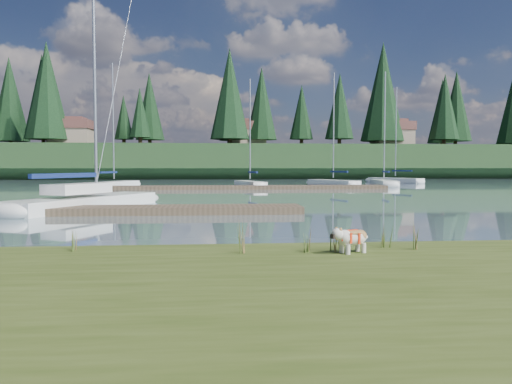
{
  "coord_description": "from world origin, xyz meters",
  "views": [
    {
      "loc": [
        0.31,
        -11.79,
        1.97
      ],
      "look_at": [
        1.29,
        -0.5,
        1.37
      ],
      "focal_mm": 35.0,
      "sensor_mm": 36.0,
      "label": 1
    }
  ],
  "objects": [
    {
      "name": "ridge",
      "position": [
        0.0,
        73.0,
        2.5
      ],
      "size": [
        200.0,
        20.0,
        5.0
      ],
      "primitive_type": "cube",
      "color": "#193118",
      "rests_on": "ground"
    },
    {
      "name": "house_1",
      "position": [
        6.0,
        71.0,
        7.31
      ],
      "size": [
        6.3,
        5.3,
        4.65
      ],
      "color": "gray",
      "rests_on": "ridge"
    },
    {
      "name": "sailboat_main",
      "position": [
        -5.18,
        12.19,
        0.42
      ],
      "size": [
        6.01,
        9.59,
        13.92
      ],
      "rotation": [
        0.0,
        0.0,
        1.11
      ],
      "color": "white",
      "rests_on": "ground"
    },
    {
      "name": "weed_0",
      "position": [
        0.8,
        -2.62,
        0.62
      ],
      "size": [
        0.17,
        0.14,
        0.65
      ],
      "color": "#475B23",
      "rests_on": "bank"
    },
    {
      "name": "bulldog",
      "position": [
        2.88,
        -2.78,
        0.65
      ],
      "size": [
        0.82,
        0.54,
        0.48
      ],
      "rotation": [
        0.0,
        0.0,
        3.54
      ],
      "color": "silver",
      "rests_on": "bank"
    },
    {
      "name": "weed_2",
      "position": [
        3.72,
        -2.24,
        0.59
      ],
      "size": [
        0.17,
        0.14,
        0.57
      ],
      "color": "#475B23",
      "rests_on": "bank"
    },
    {
      "name": "sailboat_bg_5",
      "position": [
        21.04,
        44.84,
        0.32
      ],
      "size": [
        5.31,
        7.43,
        11.12
      ],
      "rotation": [
        0.0,
        0.0,
        2.11
      ],
      "color": "white",
      "rests_on": "ground"
    },
    {
      "name": "conifer_6",
      "position": [
        28.0,
        68.0,
        13.99
      ],
      "size": [
        7.04,
        7.04,
        17.0
      ],
      "color": "#382619",
      "rests_on": "ridge"
    },
    {
      "name": "conifer_3",
      "position": [
        -10.0,
        72.0,
        11.74
      ],
      "size": [
        4.84,
        4.84,
        12.25
      ],
      "color": "#382619",
      "rests_on": "ridge"
    },
    {
      "name": "bank",
      "position": [
        0.0,
        -6.0,
        0.17
      ],
      "size": [
        60.0,
        9.0,
        0.35
      ],
      "primitive_type": "cube",
      "color": "#3D4B1A",
      "rests_on": "ground"
    },
    {
      "name": "weed_4",
      "position": [
        2.62,
        -2.64,
        0.57
      ],
      "size": [
        0.17,
        0.14,
        0.53
      ],
      "color": "#475B23",
      "rests_on": "bank"
    },
    {
      "name": "conifer_2",
      "position": [
        -25.0,
        68.0,
        13.54
      ],
      "size": [
        6.6,
        6.6,
        16.05
      ],
      "color": "#382619",
      "rests_on": "ridge"
    },
    {
      "name": "dock_near",
      "position": [
        -4.0,
        9.0,
        0.15
      ],
      "size": [
        16.0,
        2.0,
        0.3
      ],
      "primitive_type": "cube",
      "color": "#4C3D2C",
      "rests_on": "ground"
    },
    {
      "name": "ground",
      "position": [
        0.0,
        30.0,
        0.0
      ],
      "size": [
        200.0,
        200.0,
        0.0
      ],
      "primitive_type": "plane",
      "color": "gray",
      "rests_on": "ground"
    },
    {
      "name": "sailboat_bg_4",
      "position": [
        17.08,
        36.28,
        0.33
      ],
      "size": [
        2.47,
        7.69,
        11.19
      ],
      "rotation": [
        0.0,
        0.0,
        1.44
      ],
      "color": "white",
      "rests_on": "ground"
    },
    {
      "name": "weed_5",
      "position": [
        4.25,
        -2.53,
        0.64
      ],
      "size": [
        0.17,
        0.14,
        0.68
      ],
      "color": "#475B23",
      "rests_on": "bank"
    },
    {
      "name": "sailboat_bg_3",
      "position": [
        11.9,
        37.09,
        0.33
      ],
      "size": [
        4.34,
        7.53,
        11.15
      ],
      "rotation": [
        0.0,
        0.0,
        1.98
      ],
      "color": "white",
      "rests_on": "ground"
    },
    {
      "name": "sailboat_bg_1",
      "position": [
        -8.25,
        34.28,
        0.33
      ],
      "size": [
        3.96,
        7.48,
        11.16
      ],
      "rotation": [
        0.0,
        0.0,
        1.21
      ],
      "color": "white",
      "rests_on": "ground"
    },
    {
      "name": "house_2",
      "position": [
        30.0,
        69.0,
        7.31
      ],
      "size": [
        6.3,
        5.3,
        4.65
      ],
      "color": "gray",
      "rests_on": "ridge"
    },
    {
      "name": "dock_far",
      "position": [
        2.0,
        30.0,
        0.15
      ],
      "size": [
        26.0,
        2.2,
        0.3
      ],
      "primitive_type": "cube",
      "color": "#4C3D2C",
      "rests_on": "ground"
    },
    {
      "name": "conifer_5",
      "position": [
        15.0,
        70.0,
        10.83
      ],
      "size": [
        3.96,
        3.96,
        10.35
      ],
      "color": "#382619",
      "rests_on": "ridge"
    },
    {
      "name": "weed_1",
      "position": [
        2.07,
        -2.65,
        0.59
      ],
      "size": [
        0.17,
        0.14,
        0.56
      ],
      "color": "#475B23",
      "rests_on": "bank"
    },
    {
      "name": "mud_lip",
      "position": [
        0.0,
        -1.6,
        0.07
      ],
      "size": [
        60.0,
        0.5,
        0.14
      ],
      "primitive_type": "cube",
      "color": "#33281C",
      "rests_on": "ground"
    },
    {
      "name": "sailboat_bg_2",
      "position": [
        3.57,
        33.9,
        0.33
      ],
      "size": [
        2.82,
        6.6,
        9.9
      ],
      "rotation": [
        0.0,
        0.0,
        1.82
      ],
      "color": "white",
      "rests_on": "ground"
    },
    {
      "name": "house_0",
      "position": [
        -22.0,
        70.0,
        7.31
      ],
      "size": [
        6.3,
        5.3,
        4.65
      ],
      "color": "gray",
      "rests_on": "ridge"
    },
    {
      "name": "conifer_7",
      "position": [
        42.0,
        71.0,
        12.19
      ],
      "size": [
        5.28,
        5.28,
        13.2
      ],
      "color": "#382619",
      "rests_on": "ridge"
    },
    {
      "name": "conifer_4",
      "position": [
        3.0,
        66.0,
        13.09
      ],
      "size": [
        6.16,
        6.16,
        15.1
      ],
      "color": "#382619",
      "rests_on": "ridge"
    },
    {
      "name": "weed_3",
      "position": [
        -2.29,
        -2.1,
        0.56
      ],
      "size": [
        0.17,
        0.14,
        0.51
      ],
      "color": "#475B23",
      "rests_on": "bank"
    }
  ]
}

